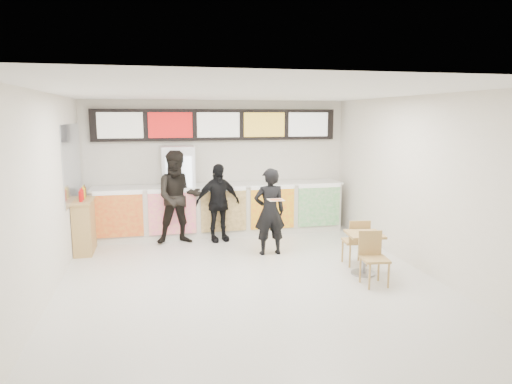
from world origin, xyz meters
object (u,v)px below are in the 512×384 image
object	(u,v)px
service_counter	(221,209)
customer_main	(270,212)
customer_mid	(218,203)
customer_left	(178,197)
condiment_ledge	(84,225)
cafe_table	(364,246)
drinks_fridge	(179,192)

from	to	relation	value
service_counter	customer_main	world-z (taller)	customer_main
service_counter	customer_mid	xyz separation A→B (m)	(-0.15, -0.54, 0.26)
customer_main	customer_left	distance (m)	2.04
customer_mid	condiment_ledge	distance (m)	2.69
service_counter	customer_mid	world-z (taller)	customer_mid
service_counter	cafe_table	bearing A→B (deg)	-58.34
customer_left	condiment_ledge	distance (m)	1.91
customer_left	cafe_table	distance (m)	3.97
customer_main	condiment_ledge	size ratio (longest dim) A/B	1.35
customer_main	cafe_table	size ratio (longest dim) A/B	1.13
customer_main	condiment_ledge	distance (m)	3.64
customer_mid	cafe_table	bearing A→B (deg)	-63.23
customer_main	drinks_fridge	bearing A→B (deg)	-47.64
customer_main	condiment_ledge	xyz separation A→B (m)	(-3.50, 0.95, -0.30)
drinks_fridge	customer_left	distance (m)	0.56
drinks_fridge	condiment_ledge	distance (m)	2.09
drinks_fridge	customer_mid	xyz separation A→B (m)	(0.78, -0.56, -0.17)
service_counter	customer_mid	size ratio (longest dim) A/B	3.35
service_counter	drinks_fridge	bearing A→B (deg)	179.01
drinks_fridge	customer_main	xyz separation A→B (m)	(1.62, -1.73, -0.16)
customer_mid	drinks_fridge	bearing A→B (deg)	132.54
drinks_fridge	cafe_table	distance (m)	4.33
condiment_ledge	service_counter	bearing A→B (deg)	15.19
drinks_fridge	customer_left	size ratio (longest dim) A/B	1.02
customer_main	customer_mid	bearing A→B (deg)	-55.24
service_counter	customer_left	world-z (taller)	customer_left
service_counter	drinks_fridge	xyz separation A→B (m)	(-0.93, 0.02, 0.43)
service_counter	customer_main	bearing A→B (deg)	-68.27
customer_left	drinks_fridge	bearing A→B (deg)	83.43
service_counter	cafe_table	world-z (taller)	service_counter
drinks_fridge	cafe_table	xyz separation A→B (m)	(2.89, -3.19, -0.51)
customer_left	cafe_table	xyz separation A→B (m)	(2.93, -2.63, -0.48)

